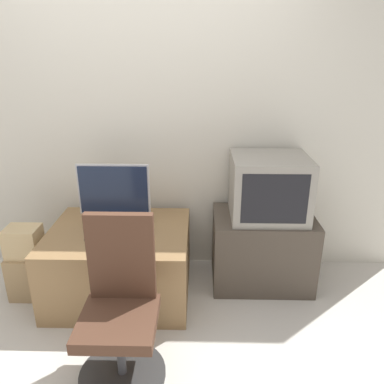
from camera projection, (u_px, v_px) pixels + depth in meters
The scene contains 11 objects.
ground_plane at pixel (119, 376), 2.20m from camera, with size 12.00×12.00×0.00m, color beige.
wall_back at pixel (141, 116), 2.97m from camera, with size 4.40×0.05×2.60m.
desk at pixel (121, 262), 2.86m from camera, with size 1.03×0.84×0.54m.
side_stand at pixel (262, 249), 3.01m from camera, with size 0.78×0.53×0.59m.
main_monitor at pixel (114, 194), 2.79m from camera, with size 0.54×0.20×0.47m.
keyboard at pixel (109, 236), 2.67m from camera, with size 0.32×0.13×0.01m.
mouse at pixel (138, 235), 2.66m from camera, with size 0.07×0.04×0.04m.
crt_tv at pixel (269, 187), 2.83m from camera, with size 0.57×0.51×0.47m.
office_chair at pixel (120, 314), 2.12m from camera, with size 0.51×0.51×0.96m.
cardboard_box_lower at pixel (30, 275), 2.88m from camera, with size 0.27×0.24×0.35m.
cardboard_box_upper at pixel (24, 242), 2.77m from camera, with size 0.24×0.19×0.23m.
Camera 1 is at (0.47, -1.65, 1.80)m, focal length 35.00 mm.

